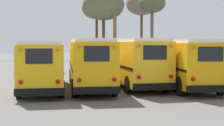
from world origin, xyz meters
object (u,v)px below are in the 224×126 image
at_px(school_bus_1, 90,61).
at_px(bare_tree_2, 97,9).
at_px(utility_pole, 115,34).
at_px(bare_tree_1, 152,4).
at_px(school_bus_0, 43,63).
at_px(bare_tree_3, 142,4).
at_px(school_bus_2, 131,60).
at_px(bare_tree_0, 103,5).
at_px(school_bus_3, 181,61).

distance_m(school_bus_1, bare_tree_2, 15.68).
bearing_deg(utility_pole, bare_tree_1, 38.43).
relative_size(school_bus_0, utility_pole, 1.31).
xyz_separation_m(bare_tree_2, bare_tree_3, (5.87, 3.67, 0.99)).
distance_m(school_bus_2, bare_tree_2, 14.50).
height_order(school_bus_2, bare_tree_3, bare_tree_3).
bearing_deg(bare_tree_0, bare_tree_2, 92.61).
bearing_deg(school_bus_1, bare_tree_2, 81.20).
bearing_deg(bare_tree_0, utility_pole, -54.04).
xyz_separation_m(bare_tree_0, bare_tree_2, (-0.18, 3.88, 0.05)).
bearing_deg(school_bus_1, bare_tree_3, 66.11).
distance_m(school_bus_2, bare_tree_3, 19.01).
xyz_separation_m(school_bus_0, school_bus_1, (2.94, 0.15, 0.08)).
relative_size(school_bus_1, school_bus_2, 0.97).
bearing_deg(bare_tree_2, school_bus_1, -98.80).
distance_m(school_bus_0, school_bus_3, 8.83).
distance_m(utility_pole, bare_tree_0, 3.12).
height_order(bare_tree_1, bare_tree_2, bare_tree_1).
distance_m(bare_tree_1, bare_tree_3, 5.14).
xyz_separation_m(school_bus_2, utility_pole, (0.41, 8.55, 2.05)).
height_order(school_bus_3, bare_tree_1, bare_tree_1).
xyz_separation_m(school_bus_2, bare_tree_2, (-0.66, 13.65, 4.83)).
relative_size(school_bus_1, bare_tree_2, 1.29).
xyz_separation_m(school_bus_2, school_bus_3, (2.94, -1.76, -0.03)).
relative_size(school_bus_1, bare_tree_0, 1.25).
distance_m(school_bus_2, school_bus_3, 3.42).
distance_m(school_bus_1, bare_tree_0, 12.12).
distance_m(school_bus_0, school_bus_2, 6.00).
xyz_separation_m(school_bus_2, bare_tree_0, (-0.48, 9.78, 4.78)).
bearing_deg(school_bus_1, bare_tree_1, 59.07).
height_order(school_bus_0, school_bus_2, school_bus_2).
height_order(school_bus_1, bare_tree_0, bare_tree_0).
bearing_deg(bare_tree_1, bare_tree_0, -156.07).
height_order(school_bus_3, bare_tree_0, bare_tree_0).
height_order(school_bus_3, utility_pole, utility_pole).
distance_m(bare_tree_2, bare_tree_3, 7.00).
bearing_deg(bare_tree_2, school_bus_3, -76.87).
xyz_separation_m(school_bus_3, bare_tree_0, (-3.42, 11.54, 4.81)).
distance_m(school_bus_3, utility_pole, 10.82).
bearing_deg(bare_tree_3, school_bus_1, -113.89).
relative_size(school_bus_1, bare_tree_1, 1.23).
height_order(school_bus_2, bare_tree_1, bare_tree_1).
xyz_separation_m(school_bus_0, bare_tree_1, (10.91, 13.45, 5.32)).
bearing_deg(school_bus_1, school_bus_0, -177.14).
distance_m(school_bus_3, bare_tree_0, 12.96).
bearing_deg(school_bus_1, bare_tree_0, 77.25).
xyz_separation_m(bare_tree_0, bare_tree_3, (5.70, 7.55, 1.04)).
relative_size(school_bus_2, utility_pole, 1.42).
bearing_deg(school_bus_0, school_bus_2, 11.81).
bearing_deg(bare_tree_2, bare_tree_0, -87.39).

